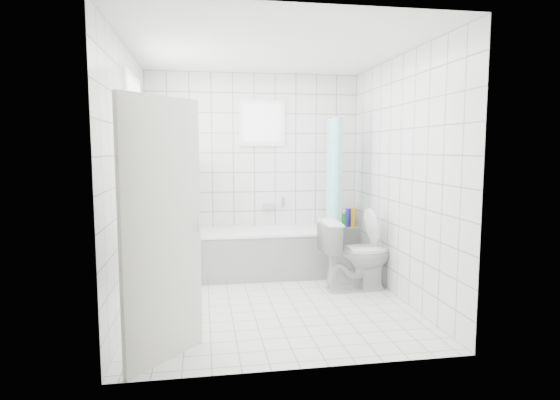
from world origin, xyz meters
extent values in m
plane|color=white|center=(0.00, 0.00, 0.00)|extent=(3.00, 3.00, 0.00)
plane|color=white|center=(0.00, 0.00, 2.60)|extent=(3.00, 3.00, 0.00)
cube|color=white|center=(0.00, 1.50, 1.30)|extent=(2.80, 0.02, 2.60)
cube|color=white|center=(0.00, -1.50, 1.30)|extent=(2.80, 0.02, 2.60)
cube|color=white|center=(-1.40, 0.00, 1.30)|extent=(0.02, 3.00, 2.60)
cube|color=white|center=(1.40, 0.00, 1.30)|extent=(0.02, 3.00, 2.60)
cube|color=white|center=(-1.35, 0.30, 1.60)|extent=(0.01, 0.90, 1.40)
cube|color=white|center=(0.10, 1.46, 1.95)|extent=(0.50, 0.01, 0.50)
cube|color=white|center=(-1.31, 0.30, 0.86)|extent=(0.18, 1.02, 0.08)
cube|color=silver|center=(-0.99, -1.18, 1.00)|extent=(0.55, 0.63, 2.00)
cube|color=white|center=(0.10, 1.12, 0.28)|extent=(1.80, 0.75, 0.55)
cube|color=white|center=(0.10, 1.12, 0.57)|extent=(1.82, 0.77, 0.03)
cube|color=white|center=(-0.88, 1.07, 0.75)|extent=(0.15, 0.85, 1.50)
cube|color=white|center=(1.25, 1.38, 0.28)|extent=(0.40, 0.24, 0.55)
imported|color=silver|center=(1.03, 0.33, 0.41)|extent=(0.83, 0.50, 0.82)
cylinder|color=silver|center=(0.95, 1.10, 2.00)|extent=(0.02, 0.80, 0.02)
cube|color=silver|center=(0.20, 1.46, 0.85)|extent=(0.18, 0.06, 0.06)
imported|color=#2FBBD3|center=(-1.30, 0.07, 1.00)|extent=(0.13, 0.12, 0.20)
imported|color=#B8B8BF|center=(-1.30, 0.40, 1.06)|extent=(0.18, 0.18, 0.33)
imported|color=#CF67A4|center=(-1.30, 0.55, 0.99)|extent=(0.10, 0.10, 0.18)
cylinder|color=#199723|center=(1.18, 1.29, 0.65)|extent=(0.06, 0.06, 0.20)
cylinder|color=red|center=(1.22, 1.42, 0.65)|extent=(0.06, 0.06, 0.20)
cylinder|color=yellow|center=(1.32, 1.30, 0.68)|extent=(0.06, 0.06, 0.27)
cylinder|color=#261CE5|center=(1.28, 1.39, 0.68)|extent=(0.06, 0.06, 0.25)
camera|label=1|loc=(-0.69, -4.72, 1.62)|focal=30.00mm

